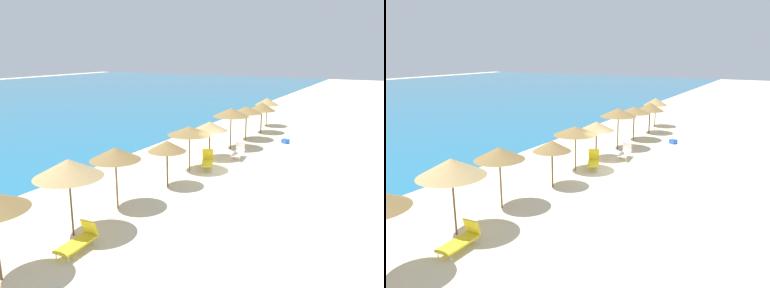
% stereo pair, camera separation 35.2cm
% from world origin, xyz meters
% --- Properties ---
extents(ground_plane, '(160.00, 160.00, 0.00)m').
position_xyz_m(ground_plane, '(0.00, 0.00, 0.00)').
color(ground_plane, beige).
extents(beach_umbrella_1, '(2.51, 2.51, 2.98)m').
position_xyz_m(beach_umbrella_1, '(-9.91, 2.02, 2.64)').
color(beach_umbrella_1, brown).
rests_on(beach_umbrella_1, ground_plane).
extents(beach_umbrella_2, '(2.19, 2.19, 2.76)m').
position_xyz_m(beach_umbrella_2, '(-7.14, 2.19, 2.48)').
color(beach_umbrella_2, brown).
rests_on(beach_umbrella_2, ground_plane).
extents(beach_umbrella_3, '(1.93, 1.93, 2.43)m').
position_xyz_m(beach_umbrella_3, '(-3.82, 1.69, 2.15)').
color(beach_umbrella_3, brown).
rests_on(beach_umbrella_3, ground_plane).
extents(beach_umbrella_4, '(2.47, 2.47, 2.62)m').
position_xyz_m(beach_umbrella_4, '(-0.94, 2.00, 2.37)').
color(beach_umbrella_4, brown).
rests_on(beach_umbrella_4, ground_plane).
extents(beach_umbrella_5, '(2.25, 2.25, 2.44)m').
position_xyz_m(beach_umbrella_5, '(1.83, 2.08, 2.15)').
color(beach_umbrella_5, brown).
rests_on(beach_umbrella_5, ground_plane).
extents(beach_umbrella_6, '(2.52, 2.52, 2.90)m').
position_xyz_m(beach_umbrella_6, '(4.93, 1.95, 2.60)').
color(beach_umbrella_6, brown).
rests_on(beach_umbrella_6, ground_plane).
extents(beach_umbrella_7, '(2.43, 2.43, 2.62)m').
position_xyz_m(beach_umbrella_7, '(8.00, 1.96, 2.35)').
color(beach_umbrella_7, brown).
rests_on(beach_umbrella_7, ground_plane).
extents(beach_umbrella_8, '(2.29, 2.29, 2.59)m').
position_xyz_m(beach_umbrella_8, '(11.09, 1.77, 2.24)').
color(beach_umbrella_8, brown).
rests_on(beach_umbrella_8, ground_plane).
extents(beach_umbrella_9, '(2.12, 2.12, 2.61)m').
position_xyz_m(beach_umbrella_9, '(14.11, 2.27, 2.28)').
color(beach_umbrella_9, brown).
rests_on(beach_umbrella_9, ground_plane).
extents(lounge_chair_0, '(1.63, 0.72, 0.88)m').
position_xyz_m(lounge_chair_0, '(-10.56, 1.07, 0.35)').
color(lounge_chair_0, yellow).
rests_on(lounge_chair_0, ground_plane).
extents(lounge_chair_1, '(1.54, 1.15, 1.12)m').
position_xyz_m(lounge_chair_1, '(-0.06, 1.29, 0.49)').
color(lounge_chair_1, yellow).
rests_on(lounge_chair_1, ground_plane).
extents(lounge_chair_2, '(1.62, 0.81, 0.99)m').
position_xyz_m(lounge_chair_2, '(2.85, 0.51, 0.44)').
color(lounge_chair_2, white).
rests_on(lounge_chair_2, ground_plane).
extents(cooler_box, '(0.58, 0.61, 0.32)m').
position_xyz_m(cooler_box, '(8.38, -1.06, 0.16)').
color(cooler_box, blue).
rests_on(cooler_box, ground_plane).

